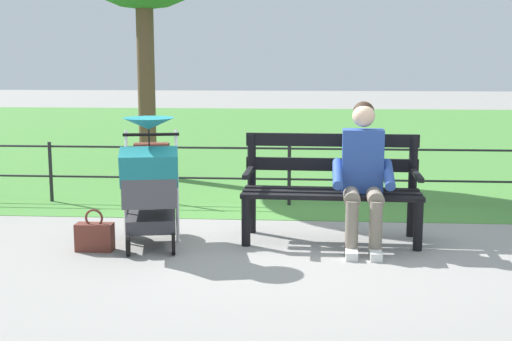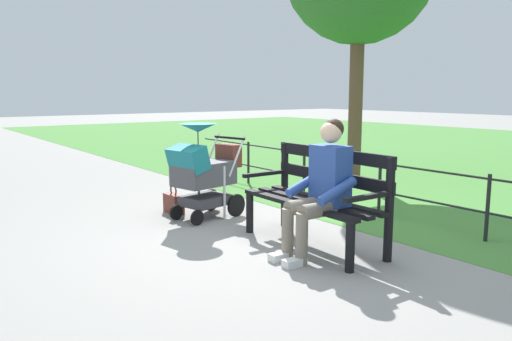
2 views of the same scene
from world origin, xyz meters
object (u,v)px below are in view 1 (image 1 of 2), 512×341
park_bench (331,183)px  handbag (95,236)px  stroller (150,181)px  person_on_bench (363,171)px

park_bench → handbag: bearing=14.9°
stroller → person_on_bench: bearing=-175.2°
handbag → person_on_bench: bearing=-172.1°
person_on_bench → stroller: size_ratio=1.11×
park_bench → handbag: park_bench is taller
stroller → handbag: size_ratio=3.11×
park_bench → handbag: 2.16m
person_on_bench → handbag: (2.32, 0.32, -0.55)m
stroller → handbag: (0.46, 0.17, -0.47)m
stroller → handbag: bearing=19.7°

